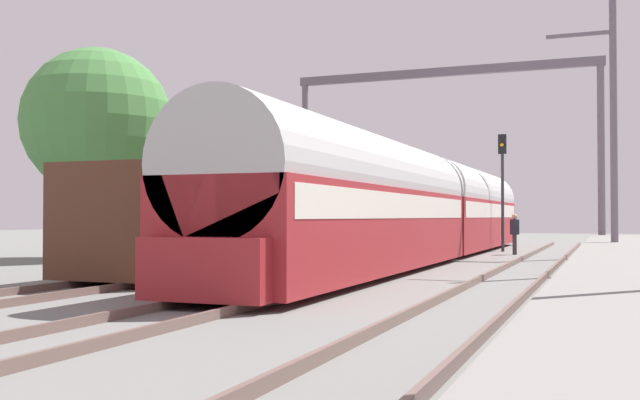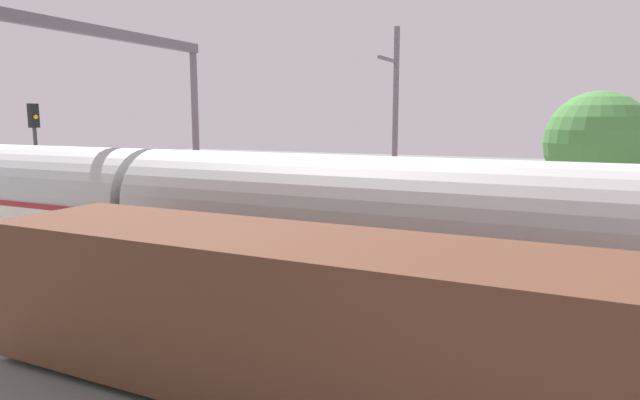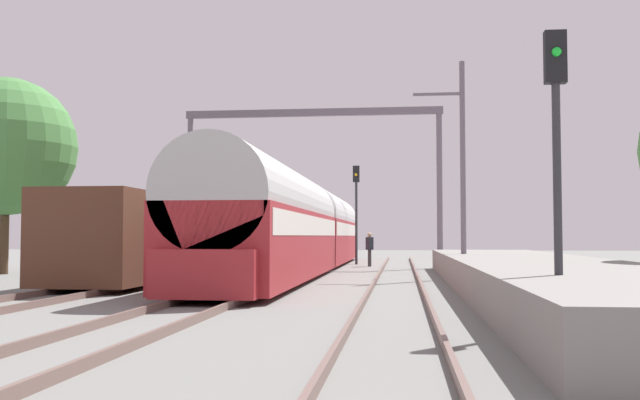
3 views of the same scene
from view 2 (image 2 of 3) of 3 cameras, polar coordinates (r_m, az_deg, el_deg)
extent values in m
cube|color=gray|center=(20.74, 24.33, -4.58)|extent=(4.40, 28.00, 0.90)
cube|color=maroon|center=(13.14, 10.75, -7.57)|extent=(2.90, 16.00, 2.20)
cube|color=silver|center=(12.98, 10.83, -4.89)|extent=(2.93, 15.36, 0.64)
cylinder|color=#B7B7B7|center=(12.84, 10.91, -1.98)|extent=(2.84, 16.00, 2.84)
cube|color=#563323|center=(9.51, -0.24, -12.10)|extent=(2.80, 13.00, 2.70)
cube|color=black|center=(10.04, -0.24, -19.07)|extent=(2.52, 11.96, 0.10)
cylinder|color=#353535|center=(22.46, -20.98, -3.50)|extent=(0.25, 0.25, 0.85)
cube|color=#232833|center=(22.33, -21.08, -1.63)|extent=(0.42, 0.47, 0.64)
sphere|color=tan|center=(22.26, -21.14, -0.51)|extent=(0.24, 0.24, 0.24)
cylinder|color=#2D2D33|center=(23.67, -27.11, 1.21)|extent=(0.14, 0.14, 4.51)
cube|color=black|center=(23.53, -27.55, 7.75)|extent=(0.36, 0.20, 0.90)
sphere|color=yellow|center=(23.43, -27.36, 7.66)|extent=(0.16, 0.16, 0.16)
cylinder|color=slate|center=(23.58, -12.72, 5.55)|extent=(0.28, 0.28, 7.50)
cube|color=slate|center=(19.29, -25.14, 16.10)|extent=(12.85, 0.24, 0.36)
cylinder|color=slate|center=(19.84, 7.76, 5.90)|extent=(0.20, 0.20, 8.00)
cube|color=slate|center=(19.07, 7.07, 14.24)|extent=(1.80, 0.10, 0.10)
cylinder|color=#4C3826|center=(25.40, 26.41, -0.84)|extent=(0.36, 0.36, 2.30)
sphere|color=#478541|center=(25.15, 26.82, 5.30)|extent=(4.20, 4.20, 4.20)
camera|label=1|loc=(24.93, 65.85, -4.05)|focal=41.76mm
camera|label=3|loc=(26.64, 76.04, -5.12)|focal=40.44mm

